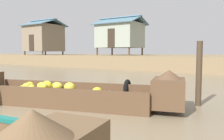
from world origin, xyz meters
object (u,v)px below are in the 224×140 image
object	(u,v)px
banana_boat	(62,91)
mooring_post	(199,74)
stilt_house_mid_left	(120,35)
stilt_house_left	(44,38)

from	to	relation	value
banana_boat	mooring_post	distance (m)	3.44
banana_boat	stilt_house_mid_left	xyz separation A→B (m)	(-7.93, 15.76, 2.76)
banana_boat	stilt_house_left	world-z (taller)	stilt_house_left
stilt_house_mid_left	mooring_post	distance (m)	17.91
stilt_house_mid_left	mooring_post	world-z (taller)	stilt_house_mid_left
stilt_house_left	mooring_post	distance (m)	23.08
stilt_house_left	mooring_post	world-z (taller)	stilt_house_left
mooring_post	stilt_house_mid_left	bearing A→B (deg)	127.74
stilt_house_mid_left	banana_boat	bearing A→B (deg)	-63.29
stilt_house_left	mooring_post	size ratio (longest dim) A/B	2.62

